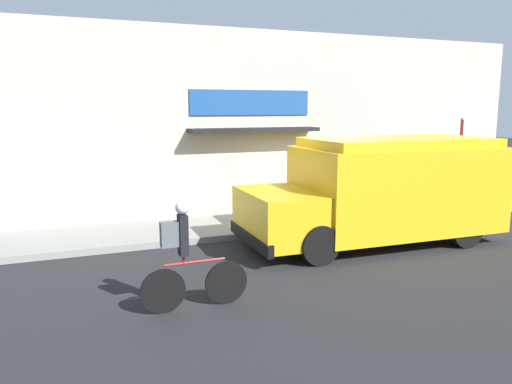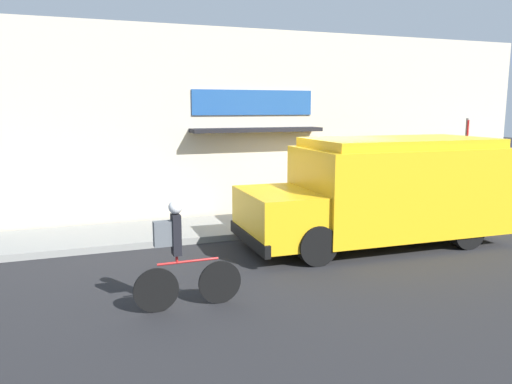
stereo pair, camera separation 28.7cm
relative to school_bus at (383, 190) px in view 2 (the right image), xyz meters
name	(u,v)px [view 2 (the right image)]	position (x,y,z in m)	size (l,w,h in m)	color
ground_plane	(323,232)	(-0.73, 1.28, -1.17)	(70.00, 70.00, 0.00)	#232326
sidewalk	(304,220)	(-0.73, 2.31, -1.10)	(28.00, 2.06, 0.14)	gray
storefront	(285,125)	(-0.75, 3.54, 1.29)	(15.32, 0.79, 4.91)	beige
school_bus	(383,190)	(0.00, 0.00, 0.00)	(5.65, 2.82, 2.27)	yellow
cyclist	(180,257)	(-4.85, -2.07, -0.39)	(1.61, 0.20, 1.63)	black
stop_sign_post	(466,148)	(4.10, 2.04, 0.63)	(0.45, 0.45, 2.49)	slate
trash_bin	(368,195)	(1.13, 2.31, -0.56)	(0.45, 0.45, 0.93)	#38383D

